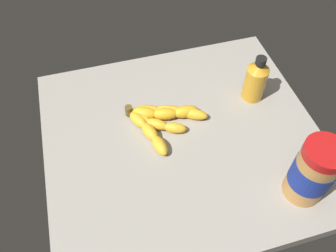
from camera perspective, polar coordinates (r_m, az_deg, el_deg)
ground_plane at (r=91.84cm, az=2.46°, el=-2.47°), size 70.75×65.21×3.91cm
banana_bunch at (r=91.80cm, az=-1.17°, el=1.22°), size 21.57×17.73×3.36cm
peanut_butter_jar at (r=80.87cm, az=22.71°, el=-6.97°), size 9.03×9.03×17.17cm
honey_bottle at (r=97.57cm, az=14.21°, el=7.35°), size 5.98×5.98×14.07cm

